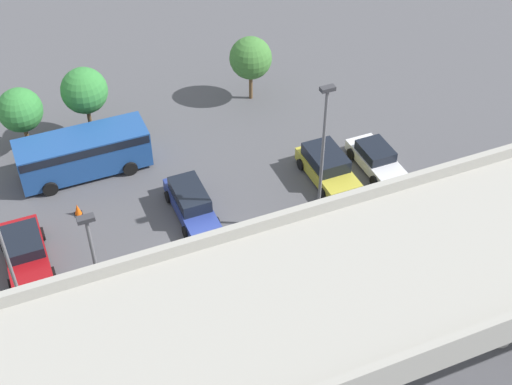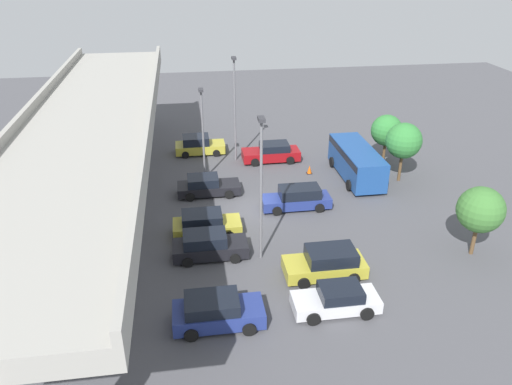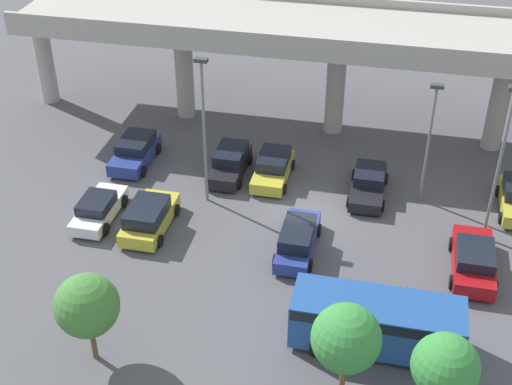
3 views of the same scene
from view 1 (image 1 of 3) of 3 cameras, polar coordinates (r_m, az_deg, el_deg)
name	(u,v)px [view 1 (image 1 of 3)]	position (r m, az deg, el deg)	size (l,w,h in m)	color
ground_plane	(208,249)	(36.73, -3.88, -4.50)	(87.13, 87.13, 0.00)	#4C4C51
highway_overpass	(300,316)	(25.53, 3.58, -9.84)	(41.88, 7.70, 7.88)	#9E9B93
parked_car_0	(438,224)	(38.03, 14.36, -2.43)	(2.22, 4.42, 1.59)	navy
parked_car_1	(327,167)	(40.50, 5.71, 2.06)	(2.25, 4.53, 1.66)	gold
parked_car_2	(335,257)	(35.40, 6.34, -5.15)	(2.07, 4.42, 1.59)	black
parked_car_3	(287,273)	(34.52, 2.48, -6.47)	(2.14, 4.33, 1.53)	gold
parked_car_4	(191,203)	(38.19, -5.22, -0.83)	(1.96, 4.84, 1.61)	navy
parked_car_5	(171,303)	(33.56, -6.80, -8.77)	(2.10, 4.59, 1.46)	black
parked_car_6	(25,252)	(37.22, -17.96, -4.57)	(2.22, 4.87, 1.58)	maroon
parked_car_8	(376,159)	(41.66, 9.59, 2.68)	(2.01, 4.38, 1.42)	silver
shuttle_bus	(83,151)	(41.50, -13.67, 3.24)	(7.34, 2.77, 2.47)	#1E478C
lamp_post_near_aisle	(323,151)	(34.71, 5.37, 3.36)	(0.70, 0.35, 8.67)	slate
lamp_post_mid_lot	(96,268)	(30.59, -12.66, -5.95)	(0.70, 0.35, 7.23)	slate
tree_front_left	(251,58)	(45.81, -0.43, 10.70)	(2.72, 2.72, 4.36)	brown
tree_front_centre	(84,91)	(43.20, -13.58, 7.92)	(2.75, 2.75, 4.70)	brown
tree_front_right	(20,110)	(43.38, -18.35, 6.27)	(2.60, 2.60, 4.15)	brown
traffic_cone	(78,210)	(39.46, -14.08, -1.35)	(0.44, 0.44, 0.70)	black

